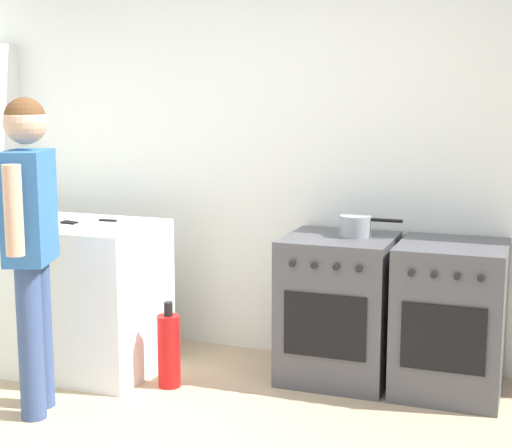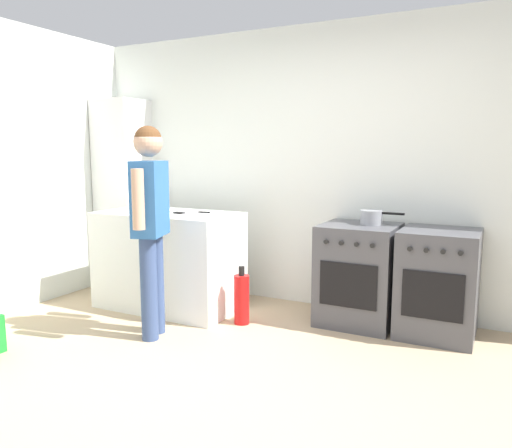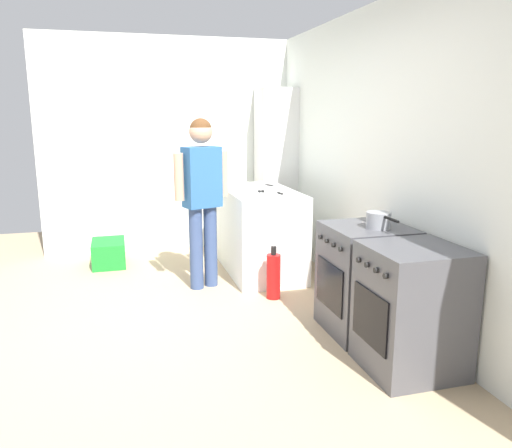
% 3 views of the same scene
% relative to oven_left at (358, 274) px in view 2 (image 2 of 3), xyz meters
% --- Properties ---
extents(ground_plane, '(8.00, 8.00, 0.00)m').
position_rel_oven_left_xyz_m(ground_plane, '(-0.35, -1.58, -0.43)').
color(ground_plane, tan).
extents(back_wall, '(6.00, 0.10, 2.60)m').
position_rel_oven_left_xyz_m(back_wall, '(-0.35, 0.37, 0.87)').
color(back_wall, silver).
rests_on(back_wall, ground).
extents(counter_unit, '(1.30, 0.70, 0.90)m').
position_rel_oven_left_xyz_m(counter_unit, '(-1.70, -0.38, 0.02)').
color(counter_unit, white).
rests_on(counter_unit, ground).
extents(oven_left, '(0.62, 0.62, 0.85)m').
position_rel_oven_left_xyz_m(oven_left, '(0.00, 0.00, 0.00)').
color(oven_left, '#4C4C51').
rests_on(oven_left, ground).
extents(oven_right, '(0.59, 0.62, 0.85)m').
position_rel_oven_left_xyz_m(oven_right, '(0.64, -0.00, -0.00)').
color(oven_right, '#4C4C51').
rests_on(oven_right, ground).
extents(pot, '(0.36, 0.18, 0.12)m').
position_rel_oven_left_xyz_m(pot, '(0.09, 0.04, 0.49)').
color(pot, gray).
rests_on(pot, oven_left).
extents(knife_paring, '(0.19, 0.14, 0.01)m').
position_rel_oven_left_xyz_m(knife_paring, '(-1.96, -0.16, 0.48)').
color(knife_paring, silver).
rests_on(knife_paring, counter_unit).
extents(knife_utility, '(0.25, 0.06, 0.01)m').
position_rel_oven_left_xyz_m(knife_utility, '(-1.49, -0.42, 0.48)').
color(knife_utility, silver).
rests_on(knife_utility, counter_unit).
extents(knife_bread, '(0.35, 0.11, 0.01)m').
position_rel_oven_left_xyz_m(knife_bread, '(-1.66, -0.36, 0.48)').
color(knife_bread, silver).
rests_on(knife_bread, counter_unit).
extents(knife_chef, '(0.31, 0.06, 0.01)m').
position_rel_oven_left_xyz_m(knife_chef, '(-1.47, -0.26, 0.48)').
color(knife_chef, silver).
rests_on(knife_chef, counter_unit).
extents(person, '(0.30, 0.54, 1.65)m').
position_rel_oven_left_xyz_m(person, '(-1.36, -1.05, 0.56)').
color(person, '#384C7A').
rests_on(person, ground).
extents(fire_extinguisher, '(0.13, 0.13, 0.50)m').
position_rel_oven_left_xyz_m(fire_extinguisher, '(-0.87, -0.48, -0.21)').
color(fire_extinguisher, red).
rests_on(fire_extinguisher, ground).
extents(larder_cabinet, '(0.48, 0.44, 2.00)m').
position_rel_oven_left_xyz_m(larder_cabinet, '(-2.65, 0.10, 0.57)').
color(larder_cabinet, white).
rests_on(larder_cabinet, ground).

